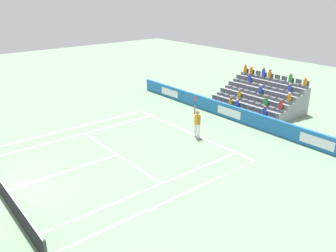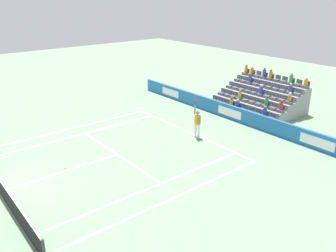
% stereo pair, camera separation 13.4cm
% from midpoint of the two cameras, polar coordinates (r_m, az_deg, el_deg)
% --- Properties ---
extents(line_baseline, '(10.97, 0.10, 0.01)m').
position_cam_midpoint_polar(line_baseline, '(23.28, 3.54, -0.97)').
color(line_baseline, white).
rests_on(line_baseline, ground).
extents(line_service, '(8.23, 0.10, 0.01)m').
position_cam_midpoint_polar(line_service, '(20.30, -8.09, -4.64)').
color(line_service, white).
rests_on(line_service, ground).
extents(line_centre_service, '(0.10, 6.40, 0.01)m').
position_cam_midpoint_polar(line_centre_service, '(19.08, -16.39, -7.14)').
color(line_centre_service, white).
rests_on(line_centre_service, ground).
extents(line_singles_sideline_left, '(0.10, 11.89, 0.01)m').
position_cam_midpoint_polar(line_singles_sideline_left, '(23.48, -14.25, -1.42)').
color(line_singles_sideline_left, white).
rests_on(line_singles_sideline_left, ground).
extents(line_singles_sideline_right, '(0.10, 11.89, 0.01)m').
position_cam_midpoint_polar(line_singles_sideline_right, '(17.04, -2.14, -9.84)').
color(line_singles_sideline_right, white).
rests_on(line_singles_sideline_right, ground).
extents(line_doubles_sideline_left, '(0.10, 11.89, 0.01)m').
position_cam_midpoint_polar(line_doubles_sideline_left, '(24.66, -15.61, -0.45)').
color(line_doubles_sideline_left, white).
rests_on(line_doubles_sideline_left, ground).
extents(line_doubles_sideline_right, '(0.10, 11.89, 0.01)m').
position_cam_midpoint_polar(line_doubles_sideline_right, '(16.12, 0.84, -11.81)').
color(line_doubles_sideline_right, white).
rests_on(line_doubles_sideline_right, ground).
extents(line_centre_mark, '(0.10, 0.20, 0.01)m').
position_cam_midpoint_polar(line_centre_mark, '(23.22, 3.35, -1.03)').
color(line_centre_mark, white).
rests_on(line_centre_mark, ground).
extents(sponsor_barrier, '(20.45, 0.22, 1.05)m').
position_cam_midpoint_polar(sponsor_barrier, '(25.86, 10.30, 2.25)').
color(sponsor_barrier, '#1E66AD').
rests_on(sponsor_barrier, ground).
extents(tennis_player, '(0.53, 0.40, 2.85)m').
position_cam_midpoint_polar(tennis_player, '(22.16, 4.99, 0.56)').
color(tennis_player, white).
rests_on(tennis_player, ground).
extents(stadium_stand, '(6.20, 4.75, 3.03)m').
position_cam_midpoint_polar(stadium_stand, '(28.45, 15.13, 4.25)').
color(stadium_stand, gray).
rests_on(stadium_stand, ground).
extents(loose_tennis_ball, '(0.07, 0.07, 0.07)m').
position_cam_midpoint_polar(loose_tennis_ball, '(19.37, -16.28, -6.58)').
color(loose_tennis_ball, '#D1E533').
rests_on(loose_tennis_ball, ground).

